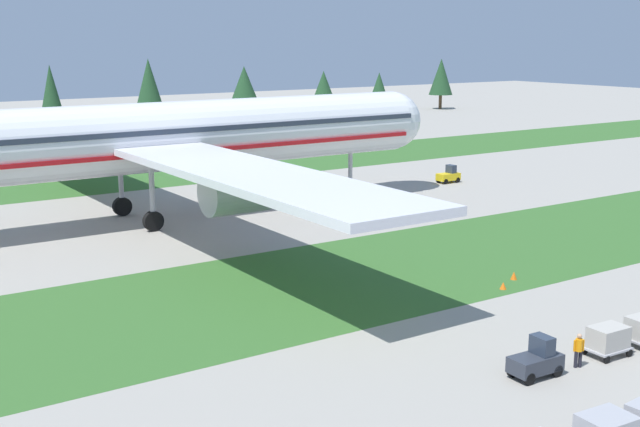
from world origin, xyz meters
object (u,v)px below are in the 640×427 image
Objects in this scene: taxiway_marker_0 at (514,276)px; cargo_dolly_lead at (608,338)px; airliner at (158,137)px; taxiway_marker_1 at (503,286)px; pushback_tractor at (449,175)px; baggage_tug at (537,360)px; ground_crew_marshaller at (579,349)px.

cargo_dolly_lead is at bearing -116.63° from taxiway_marker_0.
airliner is 43.12m from cargo_dolly_lead.
taxiway_marker_1 is (-2.17, -1.13, -0.04)m from taxiway_marker_0.
pushback_tractor is 39.43m from taxiway_marker_1.
pushback_tractor reaches higher than cargo_dolly_lead.
airliner is 34.79m from pushback_tractor.
baggage_tug is (1.35, -41.95, -6.58)m from airliner.
taxiway_marker_0 reaches higher than taxiway_marker_1.
pushback_tractor is 1.50× the size of ground_crew_marshaller.
pushback_tractor is at bearing -35.61° from baggage_tug.
ground_crew_marshaller is (-30.25, -42.40, 0.13)m from pushback_tractor.
taxiway_marker_0 is at bearing -40.71° from baggage_tug.
taxiway_marker_0 is (11.05, 11.81, -0.55)m from baggage_tug.
pushback_tractor is (27.79, 42.23, -0.10)m from cargo_dolly_lead.
taxiway_marker_0 is at bearing -24.26° from cargo_dolly_lead.
pushback_tractor is 4.85× the size of taxiway_marker_0.
baggage_tug is at bearing 90.00° from cargo_dolly_lead.
baggage_tug is 2.59m from ground_crew_marshaller.
baggage_tug is at bearing 1.71° from airliner.
baggage_tug is 1.02× the size of pushback_tractor.
taxiway_marker_0 is (8.49, 12.19, -0.68)m from ground_crew_marshaller.
pushback_tractor is 5.62× the size of taxiway_marker_1.
pushback_tractor is at bearing -30.97° from cargo_dolly_lead.
ground_crew_marshaller reaches higher than taxiway_marker_0.
ground_crew_marshaller reaches higher than cargo_dolly_lead.
pushback_tractor is at bearing 90.00° from airliner.
airliner is 132.39× the size of taxiway_marker_0.
cargo_dolly_lead is at bearing -109.50° from taxiway_marker_1.
pushback_tractor is at bearing -100.69° from ground_crew_marshaller.
ground_crew_marshaller is 3.24× the size of taxiway_marker_0.
baggage_tug is 4.94× the size of taxiway_marker_0.
cargo_dolly_lead is (5.02, -0.21, 0.10)m from baggage_tug.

